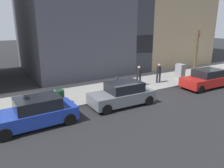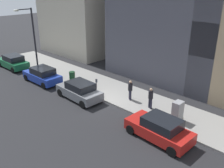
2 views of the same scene
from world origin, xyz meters
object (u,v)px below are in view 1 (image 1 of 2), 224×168
(parked_car_blue, at_px, (35,112))
(trash_bin, at_px, (60,97))
(pedestrian_midblock, at_px, (139,75))
(parked_car_red, at_px, (206,79))
(utility_box, at_px, (180,72))
(pedestrian_near_meter, at_px, (159,72))
(bare_tree, at_px, (196,50))
(parked_car_grey, at_px, (122,94))
(parking_meter, at_px, (117,84))

(parked_car_blue, relative_size, trash_bin, 4.72)
(pedestrian_midblock, bearing_deg, parked_car_red, 4.34)
(utility_box, bearing_deg, parked_car_red, -174.23)
(parked_car_blue, relative_size, pedestrian_midblock, 2.56)
(parked_car_blue, distance_m, pedestrian_near_meter, 11.19)
(utility_box, bearing_deg, pedestrian_midblock, 86.49)
(utility_box, xyz_separation_m, pedestrian_midblock, (0.28, 4.50, 0.24))
(trash_bin, bearing_deg, pedestrian_midblock, -84.34)
(trash_bin, bearing_deg, parked_car_blue, 136.54)
(parked_car_red, height_order, utility_box, utility_box)
(parked_car_blue, relative_size, bare_tree, 0.81)
(trash_bin, height_order, pedestrian_near_meter, pedestrian_near_meter)
(parked_car_red, relative_size, pedestrian_near_meter, 2.56)
(parked_car_blue, height_order, pedestrian_midblock, pedestrian_midblock)
(trash_bin, height_order, pedestrian_midblock, pedestrian_midblock)
(parked_car_red, relative_size, trash_bin, 4.73)
(parked_car_grey, height_order, trash_bin, parked_car_grey)
(parked_car_red, relative_size, parked_car_grey, 1.00)
(parked_car_grey, distance_m, bare_tree, 12.10)
(parked_car_blue, relative_size, parking_meter, 3.14)
(parked_car_blue, height_order, trash_bin, parked_car_blue)
(parked_car_red, xyz_separation_m, parked_car_blue, (0.07, 13.55, 0.00))
(trash_bin, distance_m, pedestrian_midblock, 6.87)
(parked_car_red, relative_size, bare_tree, 0.81)
(parking_meter, bearing_deg, parked_car_red, -102.67)
(parking_meter, relative_size, pedestrian_near_meter, 0.81)
(parked_car_grey, height_order, parking_meter, parked_car_grey)
(parking_meter, bearing_deg, parked_car_blue, 105.23)
(parking_meter, distance_m, bare_tree, 11.21)
(parking_meter, xyz_separation_m, trash_bin, (0.45, 4.01, -0.38))
(parked_car_grey, distance_m, parking_meter, 1.58)
(parked_car_red, height_order, parking_meter, parked_car_red)
(pedestrian_near_meter, distance_m, pedestrian_midblock, 2.08)
(parked_car_grey, height_order, parked_car_blue, same)
(parking_meter, bearing_deg, trash_bin, 83.60)
(parked_car_red, height_order, trash_bin, parked_car_red)
(parked_car_blue, bearing_deg, pedestrian_midblock, -74.03)
(parked_car_grey, xyz_separation_m, parked_car_blue, (-0.16, 5.47, 0.00))
(parked_car_red, relative_size, parking_meter, 3.15)
(utility_box, bearing_deg, trash_bin, 92.02)
(parked_car_red, relative_size, parked_car_blue, 1.00)
(bare_tree, distance_m, trash_bin, 15.13)
(parked_car_red, distance_m, trash_bin, 11.78)
(bare_tree, xyz_separation_m, trash_bin, (-1.71, 14.92, -1.83))
(parking_meter, distance_m, utility_box, 7.36)
(parked_car_grey, relative_size, utility_box, 2.97)
(utility_box, height_order, pedestrian_near_meter, pedestrian_near_meter)
(parked_car_grey, relative_size, bare_tree, 0.81)
(parked_car_red, bearing_deg, pedestrian_midblock, 61.16)
(utility_box, bearing_deg, pedestrian_near_meter, 85.58)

